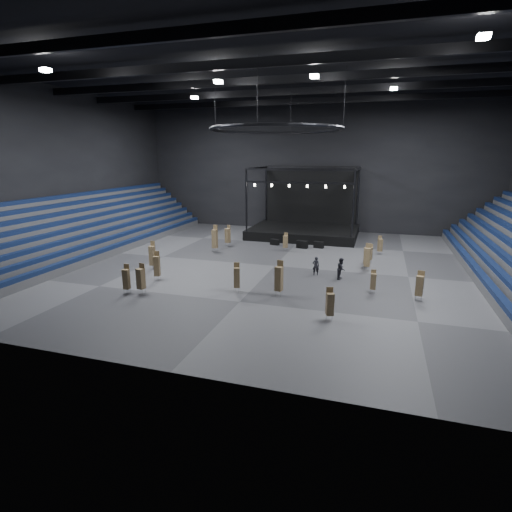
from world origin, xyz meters
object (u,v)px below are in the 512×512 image
(chair_stack_4, at_px, (367,255))
(chair_stack_5, at_px, (330,303))
(chair_stack_3, at_px, (237,277))
(chair_stack_13, at_px, (420,285))
(chair_stack_1, at_px, (126,278))
(flight_case_mid, at_px, (302,244))
(crew_member, at_px, (341,269))
(man_center, at_px, (316,266))
(stage, at_px, (305,225))
(chair_stack_10, at_px, (370,253))
(flight_case_right, at_px, (319,245))
(chair_stack_9, at_px, (285,241))
(chair_stack_6, at_px, (141,278))
(chair_stack_11, at_px, (279,278))
(flight_case_left, at_px, (275,242))
(chair_stack_2, at_px, (373,281))
(chair_stack_15, at_px, (367,257))
(chair_stack_7, at_px, (228,235))
(chair_stack_0, at_px, (152,255))
(chair_stack_8, at_px, (215,238))
(chair_stack_14, at_px, (157,266))
(chair_stack_12, at_px, (380,245))

(chair_stack_4, bearing_deg, chair_stack_5, -77.23)
(chair_stack_3, relative_size, chair_stack_13, 1.04)
(chair_stack_1, distance_m, chair_stack_5, 16.09)
(flight_case_mid, relative_size, crew_member, 0.68)
(man_center, bearing_deg, chair_stack_3, 38.66)
(stage, distance_m, chair_stack_4, 16.48)
(stage, relative_size, man_center, 8.10)
(chair_stack_5, height_order, chair_stack_10, chair_stack_5)
(chair_stack_5, bearing_deg, chair_stack_13, 22.78)
(flight_case_right, relative_size, chair_stack_9, 0.54)
(chair_stack_6, distance_m, chair_stack_11, 10.87)
(chair_stack_6, height_order, chair_stack_13, chair_stack_6)
(flight_case_left, relative_size, chair_stack_2, 0.55)
(chair_stack_10, bearing_deg, chair_stack_1, -129.79)
(chair_stack_15, bearing_deg, chair_stack_7, 167.72)
(chair_stack_13, bearing_deg, chair_stack_0, -171.20)
(crew_member, bearing_deg, chair_stack_0, 106.10)
(stage, height_order, chair_stack_8, stage)
(chair_stack_1, height_order, chair_stack_13, chair_stack_1)
(stage, distance_m, flight_case_right, 7.71)
(chair_stack_3, distance_m, chair_stack_11, 3.45)
(chair_stack_9, height_order, chair_stack_11, chair_stack_11)
(chair_stack_2, bearing_deg, chair_stack_4, 89.86)
(chair_stack_14, bearing_deg, flight_case_right, 40.41)
(stage, distance_m, flight_case_left, 7.43)
(chair_stack_1, bearing_deg, chair_stack_9, 56.78)
(flight_case_mid, height_order, chair_stack_3, chair_stack_3)
(chair_stack_2, distance_m, chair_stack_14, 18.31)
(chair_stack_12, bearing_deg, flight_case_left, 149.95)
(flight_case_mid, xyz_separation_m, man_center, (3.25, -10.51, 0.43))
(chair_stack_9, height_order, chair_stack_13, chair_stack_13)
(flight_case_right, bearing_deg, chair_stack_14, -125.00)
(chair_stack_9, distance_m, chair_stack_13, 18.51)
(chair_stack_9, xyz_separation_m, chair_stack_11, (2.94, -14.94, 0.33))
(chair_stack_12, bearing_deg, chair_stack_9, 163.61)
(chair_stack_9, relative_size, chair_stack_14, 0.82)
(chair_stack_1, bearing_deg, chair_stack_14, 75.33)
(chair_stack_5, relative_size, crew_member, 1.19)
(chair_stack_1, bearing_deg, chair_stack_15, 27.11)
(chair_stack_1, xyz_separation_m, chair_stack_11, (11.70, 2.97, 0.23))
(chair_stack_1, distance_m, crew_member, 18.21)
(flight_case_left, height_order, chair_stack_1, chair_stack_1)
(chair_stack_7, relative_size, chair_stack_10, 1.31)
(chair_stack_8, distance_m, chair_stack_11, 16.09)
(stage, relative_size, chair_stack_7, 5.47)
(chair_stack_7, xyz_separation_m, chair_stack_11, (10.18, -15.36, 0.13))
(chair_stack_7, height_order, chair_stack_10, chair_stack_7)
(chair_stack_9, distance_m, chair_stack_11, 15.23)
(crew_member, bearing_deg, chair_stack_4, -13.91)
(stage, distance_m, chair_stack_12, 12.89)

